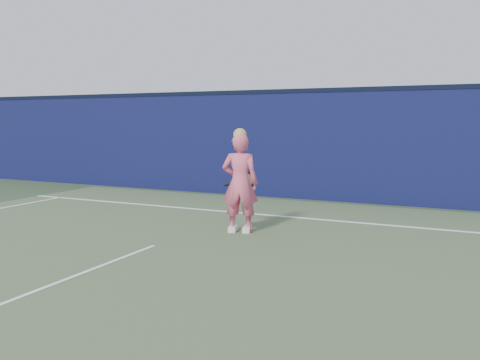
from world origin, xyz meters
The scene contains 6 objects.
ground centered at (0.00, 0.00, 0.00)m, with size 80.00×80.00×0.00m, color #2E4027.
backstop_wall centered at (0.00, 6.50, 1.25)m, with size 24.00×0.40×2.50m, color #0E123D.
wall_cap centered at (0.00, 6.50, 2.55)m, with size 24.00×0.42×0.10m, color black.
player centered at (0.74, 2.43, 0.83)m, with size 0.68×0.53×1.73m.
racket centered at (0.63, 2.82, 0.82)m, with size 0.59×0.14×0.31m.
court_lines centered at (0.00, -0.33, 0.01)m, with size 11.00×12.04×0.01m.
Camera 1 is at (4.28, -5.12, 1.85)m, focal length 38.00 mm.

